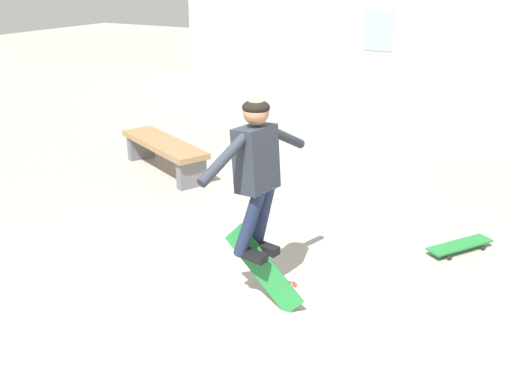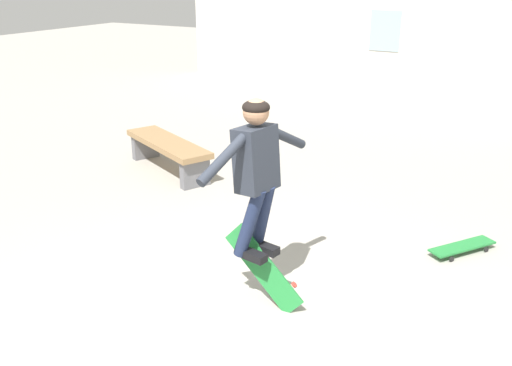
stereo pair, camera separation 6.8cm
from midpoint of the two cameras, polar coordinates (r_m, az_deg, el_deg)
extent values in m
plane|color=#A39E93|center=(4.81, -0.65, -14.36)|extent=(40.00, 40.00, 0.00)
cube|color=beige|center=(13.52, 22.02, 16.08)|extent=(14.65, 0.40, 3.98)
cube|color=#99B7C6|center=(13.81, 12.92, 14.61)|extent=(0.70, 0.02, 0.90)
cube|color=#99754C|center=(8.21, -8.60, 3.93)|extent=(1.80, 1.17, 0.08)
cube|color=slate|center=(8.94, -10.78, 3.66)|extent=(0.28, 0.42, 0.38)
cube|color=slate|center=(7.65, -5.87, 0.97)|extent=(0.28, 0.42, 0.38)
cube|color=#282D38|center=(4.59, 0.42, 2.44)|extent=(0.32, 0.38, 0.54)
sphere|color=#A37556|center=(4.48, 0.44, 7.12)|extent=(0.24, 0.24, 0.21)
ellipsoid|color=black|center=(4.47, 0.44, 7.58)|extent=(0.26, 0.26, 0.12)
cylinder|color=#1E2847|center=(4.85, 1.05, -3.34)|extent=(0.29, 0.21, 0.66)
cube|color=black|center=(4.96, 1.30, -6.53)|extent=(0.27, 0.14, 0.07)
cylinder|color=#1E2847|center=(4.73, -0.25, -3.99)|extent=(0.31, 0.15, 0.66)
cube|color=black|center=(4.84, 0.03, -7.24)|extent=(0.27, 0.14, 0.07)
cylinder|color=#282D38|center=(4.85, 3.33, 4.63)|extent=(0.17, 0.54, 0.32)
cylinder|color=#282D38|center=(4.28, -2.85, 2.43)|extent=(0.17, 0.54, 0.32)
cube|color=#237F38|center=(4.98, 1.17, -8.60)|extent=(0.78, 0.10, 0.73)
cylinder|color=#DB3D33|center=(4.96, 4.24, -10.11)|extent=(0.05, 0.06, 0.06)
cylinder|color=#DB3D33|center=(5.08, 2.39, -11.51)|extent=(0.05, 0.06, 0.06)
cylinder|color=#DB3D33|center=(4.97, 0.38, -5.32)|extent=(0.05, 0.06, 0.06)
cylinder|color=#DB3D33|center=(5.09, -1.37, -6.81)|extent=(0.05, 0.06, 0.06)
cube|color=#237F38|center=(6.29, 20.23, -5.96)|extent=(0.59, 0.73, 0.02)
cylinder|color=black|center=(6.09, 19.29, -7.21)|extent=(0.04, 0.05, 0.05)
cylinder|color=black|center=(6.22, 17.98, -6.46)|extent=(0.04, 0.05, 0.05)
cylinder|color=black|center=(6.41, 22.31, -6.19)|extent=(0.04, 0.05, 0.05)
cylinder|color=black|center=(6.53, 21.01, -5.50)|extent=(0.04, 0.05, 0.05)
camera|label=1|loc=(0.03, -89.58, 0.16)|focal=40.00mm
camera|label=2|loc=(0.03, 90.42, -0.16)|focal=40.00mm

